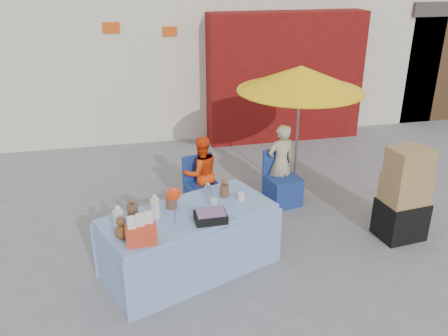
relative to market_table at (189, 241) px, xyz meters
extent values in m
plane|color=slate|center=(0.48, 0.12, -0.41)|extent=(80.00, 80.00, 0.00)
cube|color=silver|center=(0.48, 7.12, 1.84)|extent=(12.00, 5.00, 4.50)
cube|color=maroon|center=(2.68, 4.32, 0.89)|extent=(3.20, 0.60, 2.60)
cube|color=#4C331E|center=(6.98, 6.12, 0.79)|extent=(2.60, 3.00, 2.40)
cube|color=#3F3833|center=(6.98, 6.12, 2.14)|extent=(2.80, 3.20, 0.30)
cube|color=#D84E12|center=(-0.72, 4.60, 1.94)|extent=(0.32, 0.04, 0.20)
cube|color=#D84E12|center=(0.38, 4.60, 1.84)|extent=(0.28, 0.04, 0.18)
cube|color=#859BD5|center=(0.01, 0.01, -0.01)|extent=(2.20, 1.58, 0.79)
cube|color=#859BD5|center=(0.18, -0.43, -0.04)|extent=(1.93, 0.79, 0.74)
cube|color=#859BD5|center=(-0.16, 0.44, -0.04)|extent=(1.93, 0.79, 0.74)
cylinder|color=white|center=(-0.79, -0.14, 0.48)|extent=(0.15, 0.15, 0.19)
cylinder|color=brown|center=(-0.63, 0.04, 0.47)|extent=(0.17, 0.17, 0.17)
cylinder|color=white|center=(-0.38, -0.03, 0.50)|extent=(0.14, 0.14, 0.23)
cylinder|color=brown|center=(-0.17, 0.16, 0.46)|extent=(0.18, 0.18, 0.15)
cylinder|color=#B2B2B7|center=(0.32, 0.38, 0.45)|extent=(0.12, 0.12, 0.13)
cylinder|color=brown|center=(0.51, 0.32, 0.47)|extent=(0.15, 0.15, 0.16)
cylinder|color=white|center=(0.32, 0.07, 0.43)|extent=(0.11, 0.11, 0.10)
cylinder|color=white|center=(0.69, 0.16, 0.43)|extent=(0.11, 0.11, 0.10)
sphere|color=brown|center=(-0.76, -0.41, 0.47)|extent=(0.16, 0.16, 0.16)
ellipsoid|color=#F0350E|center=(-0.18, -0.24, 0.76)|extent=(0.17, 0.11, 0.16)
cube|color=red|center=(-0.57, -0.56, 0.49)|extent=(0.35, 0.25, 0.21)
cube|color=black|center=(0.22, -0.25, 0.43)|extent=(0.43, 0.37, 0.10)
cube|color=navy|center=(0.43, 1.40, -0.18)|extent=(0.56, 0.55, 0.45)
cube|color=navy|center=(0.38, 1.62, 0.24)|extent=(0.48, 0.14, 0.40)
cube|color=navy|center=(1.68, 1.40, -0.18)|extent=(0.56, 0.55, 0.45)
cube|color=navy|center=(1.63, 1.62, 0.24)|extent=(0.48, 0.14, 0.40)
imported|color=#FD420D|center=(0.43, 1.55, 0.17)|extent=(0.64, 0.54, 1.15)
imported|color=tan|center=(1.68, 1.55, 0.22)|extent=(0.51, 0.39, 1.25)
cylinder|color=gray|center=(1.98, 1.70, 0.59)|extent=(0.04, 0.04, 2.00)
cone|color=yellow|center=(1.98, 1.70, 1.49)|extent=(1.90, 1.90, 0.38)
cylinder|color=yellow|center=(1.98, 1.70, 1.31)|extent=(1.90, 1.90, 0.02)
cube|color=black|center=(2.93, 0.14, -0.14)|extent=(0.64, 0.55, 0.53)
cube|color=#A9854C|center=(2.93, 0.14, 0.33)|extent=(0.60, 0.49, 0.41)
cube|color=#A9854C|center=(2.91, 0.11, 0.71)|extent=(0.55, 0.44, 0.36)
ellipsoid|color=yellow|center=(-0.73, 0.21, -0.28)|extent=(0.59, 0.49, 0.25)
camera|label=1|loc=(-0.65, -4.84, 3.08)|focal=38.00mm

